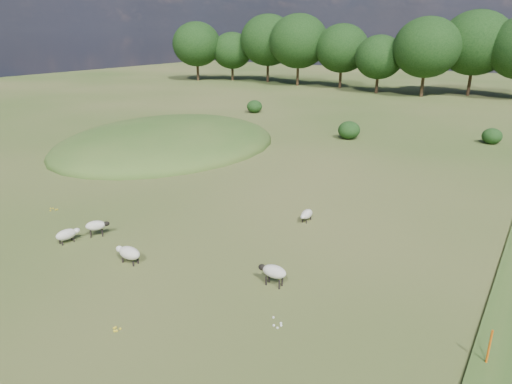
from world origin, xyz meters
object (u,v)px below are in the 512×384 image
at_px(sheep_2, 96,226).
at_px(sheep_3, 129,253).
at_px(sheep_0, 307,214).
at_px(sheep_4, 67,234).
at_px(sheep_1, 273,271).
at_px(marker_post, 489,348).

xyz_separation_m(sheep_2, sheep_3, (3.20, -0.95, -0.08)).
xyz_separation_m(sheep_0, sheep_4, (-7.85, -8.02, 0.02)).
height_order(sheep_0, sheep_1, sheep_1).
bearing_deg(sheep_1, sheep_2, 2.13).
distance_m(sheep_2, sheep_3, 3.34).
xyz_separation_m(sheep_1, sheep_3, (-5.83, -1.75, -0.13)).
height_order(sheep_0, sheep_3, sheep_3).
bearing_deg(sheep_1, marker_post, 174.02).
relative_size(sheep_3, sheep_4, 1.10).
xyz_separation_m(marker_post, sheep_1, (-7.31, 0.39, -0.02)).
height_order(marker_post, sheep_3, marker_post).
xyz_separation_m(marker_post, sheep_0, (-9.06, 6.43, -0.22)).
height_order(sheep_3, sheep_4, sheep_3).
height_order(marker_post, sheep_0, marker_post).
distance_m(sheep_0, sheep_1, 6.30).
relative_size(marker_post, sheep_4, 1.04).
relative_size(marker_post, sheep_3, 0.95).
height_order(sheep_1, sheep_2, sheep_1).
bearing_deg(sheep_0, sheep_3, -30.39).
height_order(sheep_1, sheep_4, sheep_1).
xyz_separation_m(sheep_0, sheep_1, (1.75, -6.05, 0.20)).
xyz_separation_m(sheep_2, sheep_4, (-0.57, -1.17, -0.13)).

